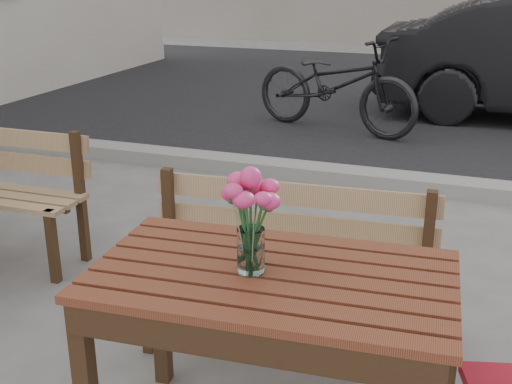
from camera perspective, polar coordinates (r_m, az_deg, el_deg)
street at (r=7.22m, az=13.42°, el=5.79°), size 30.00×8.12×0.12m
main_table at (r=2.18m, az=1.36°, el=-9.94°), size 1.24×0.77×0.74m
main_bench at (r=2.88m, az=2.89°, el=-4.99°), size 1.34×0.49×0.81m
main_vase at (r=2.04m, az=-0.47°, el=-1.43°), size 0.20×0.20×0.36m
bicycle at (r=6.87m, az=7.07°, el=9.50°), size 2.01×1.20×1.00m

